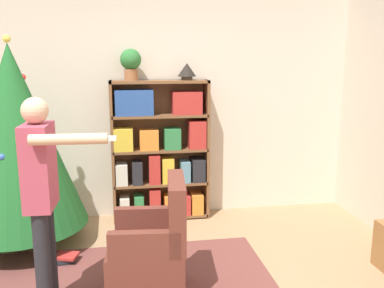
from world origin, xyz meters
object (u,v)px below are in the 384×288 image
Objects in this scene: armchair at (152,256)px; potted_plant at (131,62)px; bookshelf at (161,153)px; table_lamp at (187,70)px; christmas_tree at (15,137)px; standing_person at (42,189)px.

potted_plant is at bearing -171.63° from armchair.
bookshelf is 7.72× the size of table_lamp.
table_lamp is at bearing 16.88° from christmas_tree.
christmas_tree is at bearing -157.02° from standing_person.
table_lamp reaches higher than bookshelf.
christmas_tree is at bearing -160.13° from bookshelf.
christmas_tree is at bearing -163.12° from table_lamp.
table_lamp is at bearing 1.54° from bookshelf.
christmas_tree is 2.15× the size of armchair.
bookshelf reaches higher than armchair.
table_lamp is at bearing 167.64° from armchair.
christmas_tree reaches higher than standing_person.
potted_plant is (1.09, 0.51, 0.67)m from christmas_tree.
standing_person is (0.43, -1.15, -0.16)m from christmas_tree.
standing_person reaches higher than armchair.
potted_plant reaches higher than standing_person.
bookshelf is 1.68× the size of armchair.
christmas_tree is 1.38m from potted_plant.
potted_plant is 0.60m from table_lamp.
potted_plant is at bearing 25.13° from christmas_tree.
christmas_tree is (-1.39, -0.50, 0.31)m from bookshelf.
armchair is at bearing 97.97° from standing_person.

